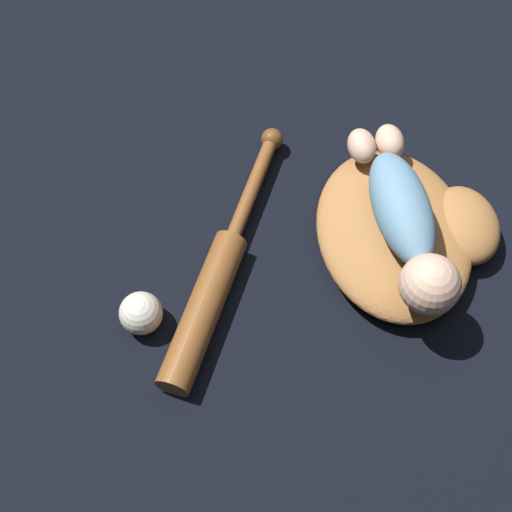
% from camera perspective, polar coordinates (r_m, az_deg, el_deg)
% --- Properties ---
extents(ground_plane, '(6.00, 6.00, 0.00)m').
position_cam_1_polar(ground_plane, '(1.35, 11.20, 1.25)').
color(ground_plane, black).
extents(baseball_glove, '(0.44, 0.41, 0.08)m').
position_cam_1_polar(baseball_glove, '(1.31, 11.86, 1.95)').
color(baseball_glove, '#A8703D').
rests_on(baseball_glove, ground).
extents(baby_figure, '(0.38, 0.25, 0.10)m').
position_cam_1_polar(baby_figure, '(1.22, 11.95, 2.68)').
color(baby_figure, '#6693B2').
rests_on(baby_figure, baseball_glove).
extents(baseball_bat, '(0.56, 0.08, 0.06)m').
position_cam_1_polar(baseball_bat, '(1.25, -3.30, -2.01)').
color(baseball_bat, brown).
rests_on(baseball_bat, ground).
extents(baseball, '(0.07, 0.07, 0.07)m').
position_cam_1_polar(baseball, '(1.23, -9.19, -4.54)').
color(baseball, silver).
rests_on(baseball, ground).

